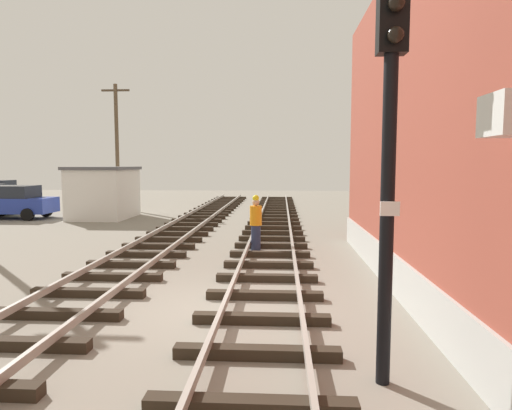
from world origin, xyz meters
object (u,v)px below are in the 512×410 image
at_px(signal_mast, 390,127).
at_px(parked_car_blue, 13,202).
at_px(control_hut, 104,192).
at_px(track_worker_foreground, 256,223).
at_px(utility_pole_far, 117,144).

relative_size(signal_mast, parked_car_blue, 1.27).
relative_size(control_hut, parked_car_blue, 0.90).
bearing_deg(parked_car_blue, control_hut, 6.27).
height_order(control_hut, parked_car_blue, control_hut).
bearing_deg(parked_car_blue, track_worker_foreground, -30.70).
height_order(parked_car_blue, track_worker_foreground, track_worker_foreground).
height_order(parked_car_blue, utility_pole_far, utility_pole_far).
distance_m(signal_mast, utility_pole_far, 25.45).
bearing_deg(utility_pole_far, signal_mast, -61.93).
bearing_deg(signal_mast, track_worker_foreground, 103.78).
distance_m(parked_car_blue, track_worker_foreground, 15.63).
height_order(signal_mast, control_hut, signal_mast).
relative_size(signal_mast, control_hut, 1.41).
bearing_deg(signal_mast, control_hut, 121.93).
distance_m(signal_mast, parked_car_blue, 23.21).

